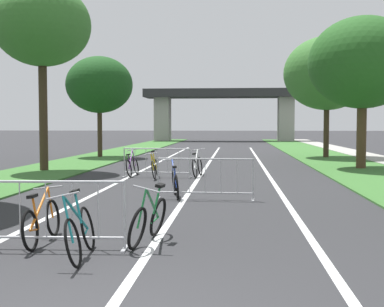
% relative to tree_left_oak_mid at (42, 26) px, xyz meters
% --- Properties ---
extents(grass_verge_left, '(3.49, 65.03, 0.05)m').
position_rel_tree_left_oak_mid_xyz_m(grass_verge_left, '(0.08, 10.76, -5.79)').
color(grass_verge_left, '#386B2D').
rests_on(grass_verge_left, ground).
extents(grass_verge_right, '(3.49, 65.03, 0.05)m').
position_rel_tree_left_oak_mid_xyz_m(grass_verge_right, '(12.74, 10.76, -5.79)').
color(grass_verge_right, '#386B2D').
rests_on(grass_verge_right, ground).
extents(sidewalk_path_right, '(1.83, 65.03, 0.08)m').
position_rel_tree_left_oak_mid_xyz_m(sidewalk_path_right, '(15.40, 10.76, -5.77)').
color(sidewalk_path_right, '#9E9B93').
rests_on(sidewalk_path_right, ground).
extents(lane_stripe_center, '(0.14, 37.62, 0.01)m').
position_rel_tree_left_oak_mid_xyz_m(lane_stripe_center, '(6.41, 2.97, -5.81)').
color(lane_stripe_center, silver).
rests_on(lane_stripe_center, ground).
extents(lane_stripe_right_lane, '(0.14, 37.62, 0.01)m').
position_rel_tree_left_oak_mid_xyz_m(lane_stripe_right_lane, '(8.93, 2.97, -5.81)').
color(lane_stripe_right_lane, silver).
rests_on(lane_stripe_right_lane, ground).
extents(lane_stripe_left_lane, '(0.14, 37.62, 0.01)m').
position_rel_tree_left_oak_mid_xyz_m(lane_stripe_left_lane, '(3.89, 2.97, -5.81)').
color(lane_stripe_left_lane, silver).
rests_on(lane_stripe_left_lane, ground).
extents(overpass_bridge, '(17.69, 4.24, 5.81)m').
position_rel_tree_left_oak_mid_xyz_m(overpass_bridge, '(6.41, 37.90, -1.52)').
color(overpass_bridge, '#2D2D30').
rests_on(overpass_bridge, ground).
extents(tree_left_oak_mid, '(3.88, 3.88, 7.50)m').
position_rel_tree_left_oak_mid_xyz_m(tree_left_oak_mid, '(0.00, 0.00, 0.00)').
color(tree_left_oak_mid, '#3D2D1E').
rests_on(tree_left_oak_mid, ground).
extents(tree_left_oak_near, '(3.77, 3.77, 5.75)m').
position_rel_tree_left_oak_mid_xyz_m(tree_left_oak_near, '(-0.01, 8.67, -1.68)').
color(tree_left_oak_near, '#3D2D1E').
rests_on(tree_left_oak_near, ground).
extents(tree_right_pine_far, '(4.52, 4.52, 6.39)m').
position_rel_tree_left_oak_mid_xyz_m(tree_right_pine_far, '(12.99, 2.07, -1.36)').
color(tree_right_pine_far, '#4C3823').
rests_on(tree_right_pine_far, ground).
extents(tree_right_pine_near, '(4.83, 4.83, 6.79)m').
position_rel_tree_left_oak_mid_xyz_m(tree_right_pine_near, '(12.80, 9.30, -1.08)').
color(tree_right_pine_near, '#3D2D1E').
rests_on(tree_right_pine_near, ground).
extents(crowd_barrier_nearest, '(2.47, 0.56, 1.05)m').
position_rel_tree_left_oak_mid_xyz_m(crowd_barrier_nearest, '(4.83, -12.61, -5.29)').
color(crowd_barrier_nearest, '#ADADB2').
rests_on(crowd_barrier_nearest, ground).
extents(crowd_barrier_second, '(2.46, 0.52, 1.05)m').
position_rel_tree_left_oak_mid_xyz_m(crowd_barrier_second, '(6.93, -7.31, -5.29)').
color(crowd_barrier_second, '#ADADB2').
rests_on(crowd_barrier_second, ground).
extents(crowd_barrier_third, '(2.47, 0.57, 1.05)m').
position_rel_tree_left_oak_mid_xyz_m(crowd_barrier_third, '(4.90, -2.02, -5.29)').
color(crowd_barrier_third, '#ADADB2').
rests_on(crowd_barrier_third, ground).
extents(bicycle_blue_1, '(0.61, 1.66, 0.98)m').
position_rel_tree_left_oak_mid_xyz_m(bicycle_blue_1, '(6.14, -6.92, -5.45)').
color(bicycle_blue_1, black).
rests_on(bicycle_blue_1, ground).
extents(bicycle_teal_2, '(0.48, 1.63, 1.01)m').
position_rel_tree_left_oak_mid_xyz_m(bicycle_teal_2, '(5.51, -13.12, -5.43)').
color(bicycle_teal_2, black).
rests_on(bicycle_teal_2, ground).
extents(bicycle_yellow_3, '(0.45, 1.61, 0.97)m').
position_rel_tree_left_oak_mid_xyz_m(bicycle_yellow_3, '(4.89, -2.37, -5.44)').
color(bicycle_yellow_3, black).
rests_on(bicycle_yellow_3, ground).
extents(bicycle_orange_4, '(0.50, 1.69, 0.88)m').
position_rel_tree_left_oak_mid_xyz_m(bicycle_orange_4, '(4.62, -12.24, -5.46)').
color(bicycle_orange_4, black).
rests_on(bicycle_orange_4, ground).
extents(bicycle_white_5, '(0.55, 1.65, 1.01)m').
position_rel_tree_left_oak_mid_xyz_m(bicycle_white_5, '(6.32, -1.62, -5.43)').
color(bicycle_white_5, black).
rests_on(bicycle_white_5, ground).
extents(bicycle_green_6, '(0.50, 1.65, 0.98)m').
position_rel_tree_left_oak_mid_xyz_m(bicycle_green_6, '(6.31, -12.09, -5.44)').
color(bicycle_green_6, black).
rests_on(bicycle_green_6, ground).
extents(bicycle_purple_8, '(0.43, 1.69, 0.99)m').
position_rel_tree_left_oak_mid_xyz_m(bicycle_purple_8, '(3.92, -1.55, -5.45)').
color(bicycle_purple_8, black).
rests_on(bicycle_purple_8, ground).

